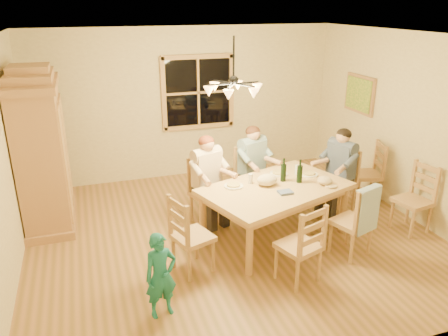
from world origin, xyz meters
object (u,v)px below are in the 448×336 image
object	(u,v)px
chair_near_left	(298,257)
adult_slate_man	(341,160)
chair_far_left	(208,203)
wine_bottle_a	(284,170)
chair_end_right	(337,193)
adult_plaid_man	(253,157)
chair_spare_front	(411,211)
chandelier	(233,88)
armoire	(43,154)
chair_far_right	(252,189)
child	(161,276)
chair_end_left	(193,248)
chair_spare_back	(365,183)
chair_near_right	(350,233)
wine_bottle_b	(300,171)
adult_woman	(207,169)
dining_table	(275,193)

from	to	relation	value
chair_near_left	adult_slate_man	bearing A→B (deg)	26.57
chair_far_left	wine_bottle_a	xyz separation A→B (m)	(0.93, -0.56, 0.62)
chair_end_right	adult_plaid_man	world-z (taller)	adult_plaid_man
adult_slate_man	chair_spare_front	size ratio (longest dim) A/B	0.88
chandelier	chair_spare_front	size ratio (longest dim) A/B	0.78
armoire	chair_far_right	bearing A→B (deg)	-8.95
child	adult_slate_man	bearing A→B (deg)	15.62
armoire	wine_bottle_a	xyz separation A→B (m)	(3.13, -1.31, -0.13)
chair_end_left	chair_spare_back	xyz separation A→B (m)	(3.18, 1.06, 0.00)
chair_near_right	chair_end_left	distance (m)	2.03
wine_bottle_a	chair_spare_back	world-z (taller)	wine_bottle_a
chair_end_left	adult_plaid_man	xyz separation A→B (m)	(1.33, 1.41, 0.54)
chair_far_right	wine_bottle_b	distance (m)	1.18
chair_end_left	adult_slate_man	xyz separation A→B (m)	(2.53, 0.86, 0.54)
chair_far_right	adult_woman	distance (m)	1.01
dining_table	chair_spare_front	bearing A→B (deg)	-13.02
adult_slate_man	adult_woman	bearing A→B (deg)	63.43
chair_spare_back	adult_plaid_man	bearing A→B (deg)	95.50
chair_far_left	chair_far_right	xyz separation A→B (m)	(0.81, 0.28, 0.00)
dining_table	chair_end_right	xyz separation A→B (m)	(1.27, 0.43, -0.36)
chair_far_right	wine_bottle_b	world-z (taller)	wine_bottle_b
chair_near_right	adult_woman	xyz separation A→B (m)	(-1.50, 1.41, 0.54)
adult_slate_man	wine_bottle_b	size ratio (longest dim) A/B	2.65
armoire	adult_plaid_man	size ratio (longest dim) A/B	2.63
armoire	adult_plaid_man	xyz separation A→B (m)	(3.02, -0.48, -0.22)
child	chair_spare_back	bearing A→B (deg)	14.00
chair_near_left	chair_end_left	distance (m)	1.25
chair_far_right	wine_bottle_b	bearing A→B (deg)	88.99
chair_near_left	child	xyz separation A→B (m)	(-1.62, -0.10, 0.17)
chair_far_left	chair_near_right	xyz separation A→B (m)	(1.50, -1.41, 0.00)
dining_table	chair_near_right	xyz separation A→B (m)	(0.75, -0.71, -0.36)
wine_bottle_b	adult_plaid_man	bearing A→B (deg)	107.78
wine_bottle_a	chair_end_right	bearing A→B (deg)	14.61
wine_bottle_b	child	bearing A→B (deg)	-151.80
chair_far_right	adult_slate_man	world-z (taller)	adult_slate_man
chair_near_right	chair_end_right	bearing A→B (deg)	46.74
adult_slate_man	chair_spare_back	distance (m)	0.87
chandelier	wine_bottle_a	xyz separation A→B (m)	(0.71, -0.07, -1.15)
chandelier	adult_woman	world-z (taller)	chandelier
chandelier	adult_plaid_man	bearing A→B (deg)	51.93
wine_bottle_a	adult_woman	bearing A→B (deg)	148.89
chair_near_left	dining_table	bearing A→B (deg)	62.10
adult_plaid_man	wine_bottle_a	distance (m)	0.85
chair_near_left	chair_spare_back	size ratio (longest dim) A/B	1.00
chair_near_left	adult_slate_man	size ratio (longest dim) A/B	1.13
wine_bottle_a	wine_bottle_b	world-z (taller)	same
chandelier	child	xyz separation A→B (m)	(-1.24, -1.34, -1.61)
chair_end_right	dining_table	bearing A→B (deg)	90.00
chair_spare_front	chair_spare_back	distance (m)	1.07
wine_bottle_b	chair_far_right	bearing A→B (deg)	107.78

